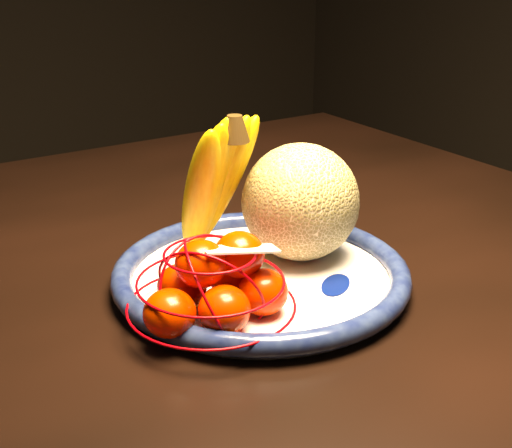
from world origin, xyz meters
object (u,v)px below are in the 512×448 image
fruit_bowl (261,275)px  banana_bunch (211,181)px  cantaloupe (300,202)px  mandarin_bag (215,286)px  dining_table (23,356)px

fruit_bowl → banana_bunch: banana_bunch is taller
cantaloupe → banana_bunch: bearing=150.5°
banana_bunch → mandarin_bag: banana_bunch is taller
banana_bunch → mandarin_bag: (-0.06, -0.12, -0.06)m
dining_table → fruit_bowl: 0.29m
fruit_bowl → banana_bunch: (-0.02, 0.07, 0.09)m
dining_table → banana_bunch: size_ratio=8.63×
banana_bunch → cantaloupe: bearing=-50.8°
cantaloupe → mandarin_bag: size_ratio=0.66×
fruit_bowl → cantaloupe: (0.07, 0.02, 0.07)m
dining_table → fruit_bowl: fruit_bowl is taller
dining_table → cantaloupe: 0.36m
dining_table → banana_bunch: bearing=-18.5°
dining_table → mandarin_bag: size_ratio=7.98×
fruit_bowl → dining_table: bearing=149.3°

